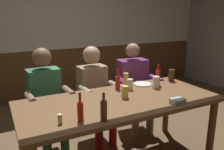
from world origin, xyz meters
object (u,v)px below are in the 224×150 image
object	(u,v)px
bottle_0	(104,110)
pint_glass_2	(171,75)
person_1	(95,89)
pint_glass_4	(156,82)
table_candle	(60,119)
bottle_1	(158,77)
person_2	(134,83)
person_0	(46,96)
plate_0	(142,84)
condiment_caddy	(178,101)
pint_glass_1	(125,92)
pint_glass_3	(126,79)
pint_glass_0	(130,84)
bottle_3	(118,82)
dining_table	(120,108)
bottle_2	(80,110)

from	to	relation	value
bottle_0	pint_glass_2	world-z (taller)	bottle_0
person_1	pint_glass_4	bearing A→B (deg)	133.37
table_candle	bottle_1	size ratio (longest dim) A/B	0.31
person_2	table_candle	xyz separation A→B (m)	(-1.31, -0.95, 0.13)
person_0	bottle_0	world-z (taller)	person_0
plate_0	table_candle	bearing A→B (deg)	-154.17
table_candle	pint_glass_4	distance (m)	1.33
bottle_0	pint_glass_4	xyz separation A→B (m)	(0.93, 0.52, -0.02)
condiment_caddy	pint_glass_1	xyz separation A→B (m)	(-0.38, 0.38, 0.04)
plate_0	bottle_1	xyz separation A→B (m)	(0.16, -0.09, 0.10)
pint_glass_1	pint_glass_2	xyz separation A→B (m)	(0.86, 0.26, 0.01)
person_0	table_candle	xyz separation A→B (m)	(-0.08, -0.94, 0.12)
person_1	pint_glass_3	world-z (taller)	person_1
pint_glass_3	pint_glass_4	xyz separation A→B (m)	(0.27, -0.24, -0.01)
pint_glass_0	pint_glass_2	bearing A→B (deg)	4.57
bottle_0	bottle_1	size ratio (longest dim) A/B	0.93
person_1	pint_glass_1	world-z (taller)	person_1
bottle_0	pint_glass_1	xyz separation A→B (m)	(0.43, 0.39, -0.03)
bottle_3	person_0	bearing A→B (deg)	153.56
pint_glass_3	pint_glass_0	bearing A→B (deg)	-103.00
dining_table	bottle_2	xyz separation A→B (m)	(-0.54, -0.28, 0.19)
dining_table	bottle_2	size ratio (longest dim) A/B	8.54
condiment_caddy	bottle_1	xyz separation A→B (m)	(0.21, 0.59, 0.08)
person_1	bottle_3	bearing A→B (deg)	107.11
bottle_0	bottle_3	world-z (taller)	bottle_0
person_1	pint_glass_4	distance (m)	0.79
pint_glass_3	person_2	bearing A→B (deg)	43.83
bottle_0	pint_glass_2	bearing A→B (deg)	27.00
dining_table	pint_glass_1	bearing A→B (deg)	18.85
plate_0	bottle_2	world-z (taller)	bottle_2
table_candle	pint_glass_0	size ratio (longest dim) A/B	0.64
bottle_0	dining_table	bearing A→B (deg)	45.31
plate_0	condiment_caddy	bearing A→B (deg)	-94.25
dining_table	bottle_0	world-z (taller)	bottle_0
dining_table	person_0	world-z (taller)	person_0
person_1	table_candle	distance (m)	1.18
person_1	pint_glass_0	distance (m)	0.54
person_2	bottle_3	bearing A→B (deg)	44.26
bottle_0	bottle_2	xyz separation A→B (m)	(-0.17, 0.09, -0.00)
condiment_caddy	bottle_0	size ratio (longest dim) A/B	0.58
dining_table	table_candle	size ratio (longest dim) A/B	25.81
person_1	bottle_3	world-z (taller)	person_1
bottle_3	pint_glass_2	size ratio (longest dim) A/B	1.55
pint_glass_1	bottle_1	bearing A→B (deg)	19.59
plate_0	pint_glass_3	world-z (taller)	pint_glass_3
dining_table	plate_0	xyz separation A→B (m)	(0.49, 0.32, 0.10)
person_1	pint_glass_1	distance (m)	0.68
person_2	pint_glass_2	bearing A→B (deg)	132.33
bottle_0	pint_glass_4	bearing A→B (deg)	29.10
bottle_3	pint_glass_2	xyz separation A→B (m)	(0.78, -0.03, -0.01)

